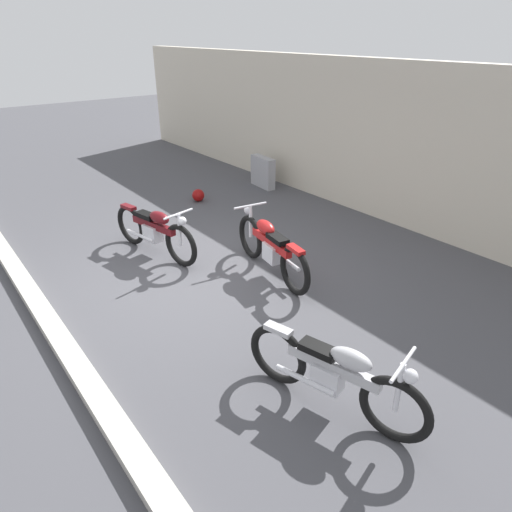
% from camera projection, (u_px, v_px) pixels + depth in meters
% --- Properties ---
extents(ground_plane, '(40.00, 40.00, 0.00)m').
position_uv_depth(ground_plane, '(188.00, 279.00, 6.78)').
color(ground_plane, '#47474C').
extents(building_wall, '(18.00, 0.30, 2.91)m').
position_uv_depth(building_wall, '(383.00, 142.00, 8.54)').
color(building_wall, beige).
rests_on(building_wall, ground_plane).
extents(curb_strip, '(18.00, 0.24, 0.12)m').
position_uv_depth(curb_strip, '(49.00, 323.00, 5.66)').
color(curb_strip, '#B7B2A8').
rests_on(curb_strip, ground_plane).
extents(stone_marker, '(0.76, 0.27, 0.71)m').
position_uv_depth(stone_marker, '(263.00, 172.00, 10.63)').
color(stone_marker, '#9E9EA3').
rests_on(stone_marker, ground_plane).
extents(helmet, '(0.27, 0.27, 0.27)m').
position_uv_depth(helmet, '(198.00, 195.00, 9.80)').
color(helmet, maroon).
rests_on(helmet, ground_plane).
extents(motorcycle_silver, '(1.90, 0.72, 0.87)m').
position_uv_depth(motorcycle_silver, '(334.00, 374.00, 4.29)').
color(motorcycle_silver, black).
rests_on(motorcycle_silver, ground_plane).
extents(motorcycle_maroon, '(1.97, 0.66, 0.89)m').
position_uv_depth(motorcycle_maroon, '(155.00, 230.00, 7.34)').
color(motorcycle_maroon, black).
rests_on(motorcycle_maroon, ground_plane).
extents(motorcycle_red, '(2.01, 0.60, 0.91)m').
position_uv_depth(motorcycle_red, '(271.00, 247.00, 6.76)').
color(motorcycle_red, black).
rests_on(motorcycle_red, ground_plane).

